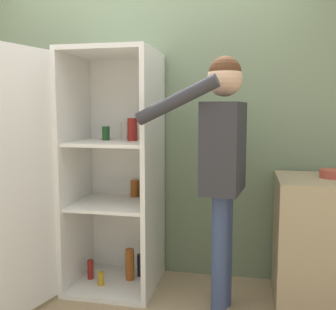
# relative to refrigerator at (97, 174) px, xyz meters

# --- Properties ---
(wall_back) EXTENTS (7.00, 0.06, 2.55)m
(wall_back) POSITION_rel_refrigerator_xyz_m (0.28, 0.46, 0.36)
(wall_back) COLOR gray
(wall_back) RESTS_ON ground_plane
(refrigerator) EXTENTS (0.90, 1.29, 1.84)m
(refrigerator) POSITION_rel_refrigerator_xyz_m (0.00, 0.00, 0.00)
(refrigerator) COLOR white
(refrigerator) RESTS_ON ground_plane
(person) EXTENTS (0.70, 0.56, 1.74)m
(person) POSITION_rel_refrigerator_xyz_m (0.95, -0.15, 0.21)
(person) COLOR #384770
(person) RESTS_ON ground_plane
(counter) EXTENTS (0.70, 0.64, 0.92)m
(counter) POSITION_rel_refrigerator_xyz_m (1.68, 0.10, -0.45)
(counter) COLOR tan
(counter) RESTS_ON ground_plane
(bowl) EXTENTS (0.18, 0.18, 0.06)m
(bowl) POSITION_rel_refrigerator_xyz_m (1.70, 0.13, 0.03)
(bowl) COLOR #B24738
(bowl) RESTS_ON counter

